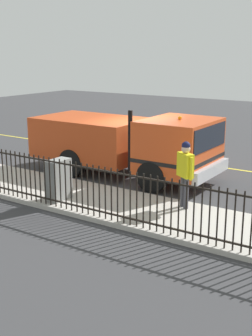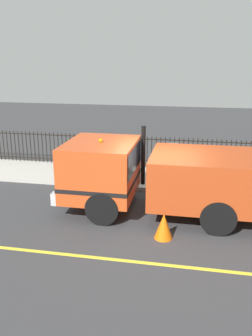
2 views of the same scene
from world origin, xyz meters
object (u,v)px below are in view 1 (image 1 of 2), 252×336
utility_cabinet (58,180)px  traffic_cone (148,157)px  work_truck (131,141)px  worker_standing (185,168)px

utility_cabinet → traffic_cone: bearing=-178.4°
traffic_cone → work_truck: bearing=10.1°
work_truck → worker_standing: 3.77m
work_truck → traffic_cone: bearing=-169.8°
utility_cabinet → traffic_cone: size_ratio=1.67×
work_truck → traffic_cone: size_ratio=9.59×
work_truck → utility_cabinet: work_truck is taller
work_truck → worker_standing: work_truck is taller
worker_standing → utility_cabinet: worker_standing is taller
work_truck → traffic_cone: (-1.63, -0.29, -0.90)m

